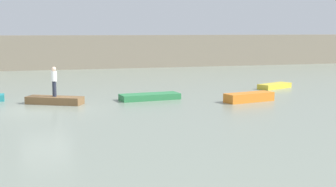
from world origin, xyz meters
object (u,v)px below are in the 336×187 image
object	(u,v)px
rowboat_brown	(55,100)
person_white_shirt	(54,80)
rowboat_yellow	(275,86)
rowboat_green	(150,97)
rowboat_orange	(249,97)

from	to	relation	value
rowboat_brown	person_white_shirt	xyz separation A→B (m)	(0.00, 0.00, 1.15)
rowboat_yellow	person_white_shirt	xyz separation A→B (m)	(-15.34, -2.82, 1.18)
rowboat_brown	rowboat_green	bearing A→B (deg)	29.72
rowboat_yellow	person_white_shirt	distance (m)	15.65
rowboat_green	person_white_shirt	bearing A→B (deg)	175.75
rowboat_brown	person_white_shirt	world-z (taller)	person_white_shirt
rowboat_green	rowboat_orange	size ratio (longest dim) A/B	1.18
rowboat_green	person_white_shirt	world-z (taller)	person_white_shirt
rowboat_orange	person_white_shirt	size ratio (longest dim) A/B	1.80
rowboat_orange	rowboat_yellow	distance (m)	6.79
rowboat_green	rowboat_yellow	size ratio (longest dim) A/B	1.29
rowboat_green	rowboat_yellow	bearing A→B (deg)	10.32
rowboat_yellow	rowboat_green	bearing A→B (deg)	171.18
rowboat_yellow	person_white_shirt	size ratio (longest dim) A/B	1.65
rowboat_yellow	rowboat_brown	bearing A→B (deg)	166.08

